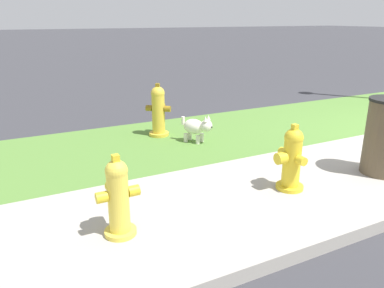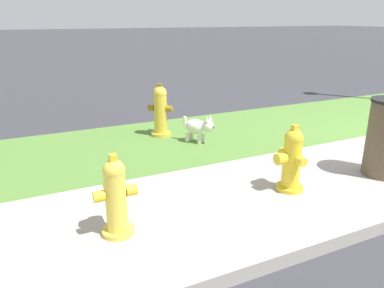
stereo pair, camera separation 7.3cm
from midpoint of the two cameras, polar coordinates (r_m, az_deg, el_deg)
name	(u,v)px [view 2 (the right image)]	position (r m, az deg, el deg)	size (l,w,h in m)	color
grass_verge	(345,115)	(7.49, 22.56, 4.14)	(18.00, 2.21, 0.01)	#568438
fire_hydrant_at_driveway	(116,197)	(3.09, -10.90, -7.93)	(0.35, 0.32, 0.71)	yellow
fire_hydrant_near_corner	(160,111)	(5.63, -4.46, 5.09)	(0.35, 0.34, 0.80)	gold
fire_hydrant_by_grass_verge	(291,160)	(3.94, 15.41, -2.35)	(0.33, 0.36, 0.71)	yellow
small_white_dog	(198,127)	(5.32, 1.37, 2.61)	(0.37, 0.44, 0.42)	silver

